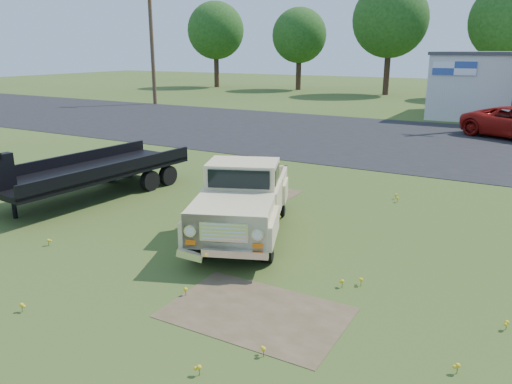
# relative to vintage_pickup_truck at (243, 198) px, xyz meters

# --- Properties ---
(ground) EXTENTS (140.00, 140.00, 0.00)m
(ground) POSITION_rel_vintage_pickup_truck_xyz_m (0.63, -0.14, -0.90)
(ground) COLOR #384F19
(ground) RESTS_ON ground
(asphalt_lot) EXTENTS (90.00, 14.00, 0.02)m
(asphalt_lot) POSITION_rel_vintage_pickup_truck_xyz_m (0.63, 14.86, -0.90)
(asphalt_lot) COLOR black
(asphalt_lot) RESTS_ON ground
(dirt_patch_a) EXTENTS (3.00, 2.00, 0.01)m
(dirt_patch_a) POSITION_rel_vintage_pickup_truck_xyz_m (2.13, -3.14, -0.90)
(dirt_patch_a) COLOR #4D4229
(dirt_patch_a) RESTS_ON ground
(dirt_patch_b) EXTENTS (2.20, 1.60, 0.01)m
(dirt_patch_b) POSITION_rel_vintage_pickup_truck_xyz_m (-1.37, 3.36, -0.90)
(dirt_patch_b) COLOR #4D4229
(dirt_patch_b) RESTS_ON ground
(utility_pole_west) EXTENTS (1.60, 0.30, 9.00)m
(utility_pole_west) POSITION_rel_vintage_pickup_truck_xyz_m (-21.37, 21.86, 3.70)
(utility_pole_west) COLOR #4E3A24
(utility_pole_west) RESTS_ON ground
(treeline_a) EXTENTS (6.40, 6.40, 9.52)m
(treeline_a) POSITION_rel_vintage_pickup_truck_xyz_m (-27.37, 39.86, 5.40)
(treeline_a) COLOR #372419
(treeline_a) RESTS_ON ground
(treeline_b) EXTENTS (5.76, 5.76, 8.57)m
(treeline_b) POSITION_rel_vintage_pickup_truck_xyz_m (-17.37, 40.86, 4.76)
(treeline_b) COLOR #372419
(treeline_b) RESTS_ON ground
(treeline_c) EXTENTS (7.04, 7.04, 10.47)m
(treeline_c) POSITION_rel_vintage_pickup_truck_xyz_m (-7.37, 39.36, 6.03)
(treeline_c) COLOR #372419
(treeline_c) RESTS_ON ground
(treeline_d) EXTENTS (6.72, 6.72, 10.00)m
(treeline_d) POSITION_rel_vintage_pickup_truck_xyz_m (2.63, 40.36, 5.71)
(treeline_d) COLOR #372419
(treeline_d) RESTS_ON ground
(vintage_pickup_truck) EXTENTS (3.63, 5.34, 1.81)m
(vintage_pickup_truck) POSITION_rel_vintage_pickup_truck_xyz_m (0.00, 0.00, 0.00)
(vintage_pickup_truck) COLOR beige
(vintage_pickup_truck) RESTS_ON ground
(flatbed_trailer) EXTENTS (2.82, 6.85, 1.82)m
(flatbed_trailer) POSITION_rel_vintage_pickup_truck_xyz_m (-5.63, 0.54, 0.01)
(flatbed_trailer) COLOR black
(flatbed_trailer) RESTS_ON ground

